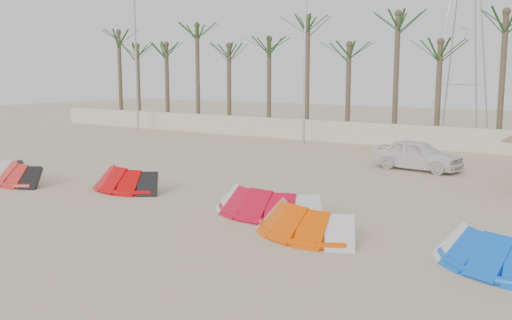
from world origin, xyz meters
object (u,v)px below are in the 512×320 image
Objects in this scene: kite_red_right at (272,201)px; car at (417,155)px; kite_orange at (308,219)px; kite_red_mid at (131,178)px; kite_red_left at (25,172)px; kite_blue at (505,250)px.

car is (0.98, 10.36, 0.25)m from kite_red_right.
kite_red_mid is at bearing 169.33° from kite_orange.
kite_red_mid is at bearing 152.03° from car.
kite_orange is at bearing -167.20° from car.
kite_red_left is at bearing -161.82° from kite_red_mid.
car is at bearing 116.56° from kite_blue.
car is (-5.80, 11.61, 0.25)m from kite_blue.
kite_red_right is 10.41m from car.
kite_red_left and kite_red_right have the same top height.
kite_red_mid is 8.44m from kite_orange.
kite_blue is (4.84, 0.02, -0.00)m from kite_orange.
kite_red_right is (6.34, -0.29, 0.00)m from kite_red_mid.
kite_blue is (17.46, -0.12, 0.00)m from kite_red_left.
kite_red_mid and kite_orange have the same top height.
kite_red_mid is (4.33, 1.42, 0.00)m from kite_red_left.
kite_red_left is at bearing 179.36° from kite_orange.
kite_red_mid is 12.46m from car.
kite_red_right is at bearing 146.94° from kite_orange.
car is at bearing 84.57° from kite_red_right.
kite_blue is at bearing -10.39° from kite_red_right.
car is at bearing 94.74° from kite_orange.
kite_blue is at bearing -0.39° from kite_red_left.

